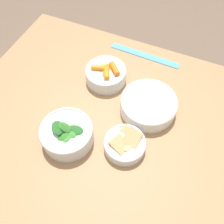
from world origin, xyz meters
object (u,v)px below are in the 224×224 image
(ruler, at_px, (145,55))
(bowl_carrots, at_px, (106,74))
(bowl_cookies, at_px, (125,144))
(bowl_greens, at_px, (67,133))
(bowl_beans_hotdog, at_px, (148,105))

(ruler, bearing_deg, bowl_carrots, -117.51)
(ruler, bearing_deg, bowl_cookies, -79.29)
(bowl_cookies, height_order, ruler, bowl_cookies)
(bowl_greens, height_order, bowl_beans_hotdog, bowl_greens)
(bowl_carrots, distance_m, bowl_cookies, 0.29)
(bowl_carrots, bearing_deg, bowl_greens, -91.76)
(bowl_beans_hotdog, bearing_deg, bowl_greens, -133.07)
(bowl_carrots, height_order, ruler, bowl_carrots)
(bowl_greens, relative_size, bowl_beans_hotdog, 0.86)
(bowl_carrots, distance_m, bowl_greens, 0.28)
(bowl_cookies, bearing_deg, bowl_carrots, 125.98)
(bowl_carrots, xyz_separation_m, ruler, (0.09, 0.18, -0.03))
(bowl_carrots, xyz_separation_m, bowl_cookies, (0.17, -0.23, -0.01))
(bowl_greens, height_order, bowl_cookies, bowl_greens)
(bowl_carrots, distance_m, ruler, 0.20)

